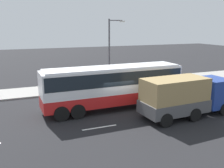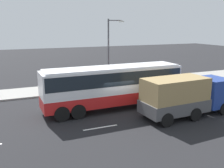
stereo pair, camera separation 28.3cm
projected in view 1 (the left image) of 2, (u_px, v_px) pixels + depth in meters
ground_plane at (116, 110)px, 20.17m from camera, size 120.00×120.00×0.00m
sidewalk_curb at (87, 87)px, 27.57m from camera, size 80.00×4.00×0.15m
lane_centreline at (93, 129)px, 16.60m from camera, size 26.91×0.16×0.01m
coach_bus at (113, 83)px, 20.20m from camera, size 11.46×2.80×3.46m
cargo_truck at (186, 95)px, 18.59m from camera, size 7.30×2.91×2.98m
pedestrian_near_curb at (143, 74)px, 29.89m from camera, size 0.32×0.32×1.60m
pedestrian_at_crossing at (49, 81)px, 26.10m from camera, size 0.32×0.32×1.53m
street_lamp at (111, 50)px, 25.79m from camera, size 1.74×0.24×7.14m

